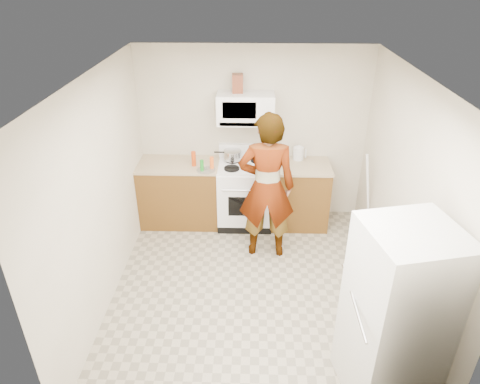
{
  "coord_description": "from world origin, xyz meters",
  "views": [
    {
      "loc": [
        -0.01,
        -3.92,
        3.43
      ],
      "look_at": [
        -0.14,
        0.55,
        1.0
      ],
      "focal_mm": 32.0,
      "sensor_mm": 36.0,
      "label": 1
    }
  ],
  "objects_px": {
    "gas_range": "(245,193)",
    "person": "(267,187)",
    "fridge": "(396,316)",
    "microwave": "(246,108)",
    "saucepan": "(232,155)",
    "kettle": "(298,153)"
  },
  "relations": [
    {
      "from": "gas_range",
      "to": "microwave",
      "type": "height_order",
      "value": "microwave"
    },
    {
      "from": "person",
      "to": "saucepan",
      "type": "relative_size",
      "value": 8.15
    },
    {
      "from": "person",
      "to": "kettle",
      "type": "height_order",
      "value": "person"
    },
    {
      "from": "fridge",
      "to": "saucepan",
      "type": "relative_size",
      "value": 7.16
    },
    {
      "from": "microwave",
      "to": "fridge",
      "type": "xyz_separation_m",
      "value": [
        1.3,
        -2.89,
        -0.85
      ]
    },
    {
      "from": "fridge",
      "to": "saucepan",
      "type": "bearing_deg",
      "value": 104.72
    },
    {
      "from": "kettle",
      "to": "saucepan",
      "type": "bearing_deg",
      "value": 160.54
    },
    {
      "from": "fridge",
      "to": "saucepan",
      "type": "height_order",
      "value": "fridge"
    },
    {
      "from": "gas_range",
      "to": "fridge",
      "type": "bearing_deg",
      "value": -64.79
    },
    {
      "from": "microwave",
      "to": "fridge",
      "type": "height_order",
      "value": "microwave"
    },
    {
      "from": "gas_range",
      "to": "kettle",
      "type": "bearing_deg",
      "value": 14.97
    },
    {
      "from": "fridge",
      "to": "kettle",
      "type": "bearing_deg",
      "value": 88.06
    },
    {
      "from": "gas_range",
      "to": "saucepan",
      "type": "xyz_separation_m",
      "value": [
        -0.18,
        0.13,
        0.53
      ]
    },
    {
      "from": "saucepan",
      "to": "person",
      "type": "bearing_deg",
      "value": -61.91
    },
    {
      "from": "person",
      "to": "kettle",
      "type": "relative_size",
      "value": 10.53
    },
    {
      "from": "gas_range",
      "to": "fridge",
      "type": "relative_size",
      "value": 0.66
    },
    {
      "from": "gas_range",
      "to": "person",
      "type": "distance_m",
      "value": 0.92
    },
    {
      "from": "microwave",
      "to": "person",
      "type": "xyz_separation_m",
      "value": [
        0.28,
        -0.86,
        -0.73
      ]
    },
    {
      "from": "fridge",
      "to": "saucepan",
      "type": "xyz_separation_m",
      "value": [
        -1.48,
        2.89,
        0.17
      ]
    },
    {
      "from": "saucepan",
      "to": "gas_range",
      "type": "bearing_deg",
      "value": -35.08
    },
    {
      "from": "person",
      "to": "fridge",
      "type": "xyz_separation_m",
      "value": [
        1.02,
        -2.03,
        -0.12
      ]
    },
    {
      "from": "microwave",
      "to": "kettle",
      "type": "xyz_separation_m",
      "value": [
        0.75,
        0.07,
        -0.67
      ]
    }
  ]
}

